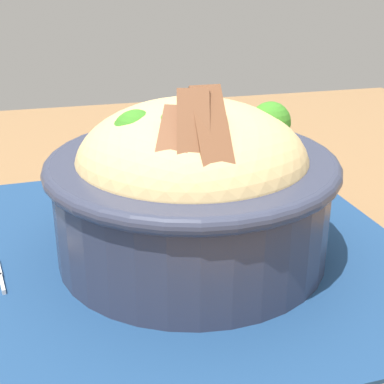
# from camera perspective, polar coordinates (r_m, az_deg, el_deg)

# --- Properties ---
(table) EXTENTS (1.05, 0.94, 0.78)m
(table) POSITION_cam_1_polar(r_m,az_deg,el_deg) (0.48, -9.42, -15.09)
(table) COLOR olive
(table) RESTS_ON ground_plane
(placemat) EXTENTS (0.45, 0.37, 0.00)m
(placemat) POSITION_cam_1_polar(r_m,az_deg,el_deg) (0.44, -6.78, -6.61)
(placemat) COLOR navy
(placemat) RESTS_ON table
(bowl) EXTENTS (0.21, 0.21, 0.14)m
(bowl) POSITION_cam_1_polar(r_m,az_deg,el_deg) (0.42, -0.01, 0.78)
(bowl) COLOR #2D3347
(bowl) RESTS_ON placemat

